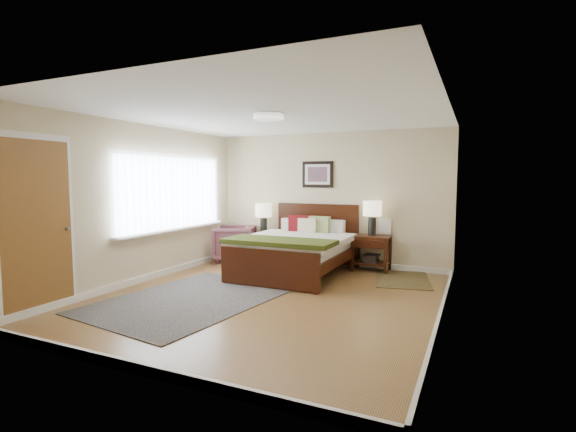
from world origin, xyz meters
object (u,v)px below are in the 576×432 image
(nightstand_right, at_px, (371,249))
(rug_persian, at_px, (191,299))
(lamp_left, at_px, (264,213))
(nightstand_left, at_px, (263,240))
(lamp_right, at_px, (372,212))
(armchair, at_px, (234,243))
(bed, at_px, (296,244))

(nightstand_right, distance_m, rug_persian, 3.35)
(nightstand_right, relative_size, lamp_left, 1.04)
(nightstand_left, relative_size, lamp_right, 0.87)
(armchair, distance_m, rug_persian, 2.71)
(nightstand_right, xyz_separation_m, lamp_right, (0.00, 0.01, 0.67))
(lamp_left, bearing_deg, nightstand_right, -0.37)
(armchair, bearing_deg, lamp_right, 74.13)
(bed, relative_size, nightstand_right, 3.32)
(lamp_right, relative_size, armchair, 0.78)
(lamp_left, xyz_separation_m, lamp_right, (2.17, 0.00, 0.10))
(bed, xyz_separation_m, lamp_right, (1.11, 0.81, 0.53))
(lamp_right, height_order, armchair, lamp_right)
(nightstand_right, bearing_deg, nightstand_left, -179.85)
(bed, height_order, nightstand_left, bed)
(lamp_left, xyz_separation_m, rug_persian, (0.36, -2.81, -0.95))
(armchair, relative_size, rug_persian, 0.30)
(lamp_left, height_order, armchair, lamp_left)
(nightstand_left, xyz_separation_m, rug_persian, (0.36, -2.79, -0.41))
(lamp_left, relative_size, armchair, 0.78)
(nightstand_right, distance_m, armchair, 2.70)
(rug_persian, bearing_deg, bed, 78.33)
(bed, xyz_separation_m, nightstand_right, (1.11, 0.80, -0.14))
(bed, bearing_deg, armchair, 161.10)
(nightstand_left, distance_m, lamp_left, 0.54)
(nightstand_right, xyz_separation_m, lamp_left, (-2.17, 0.01, 0.57))
(bed, bearing_deg, nightstand_right, 35.68)
(bed, distance_m, rug_persian, 2.18)
(nightstand_left, bearing_deg, nightstand_right, 0.15)
(lamp_left, distance_m, rug_persian, 2.99)
(lamp_right, bearing_deg, nightstand_left, -179.48)
(bed, distance_m, nightstand_right, 1.37)
(nightstand_right, distance_m, lamp_left, 2.25)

